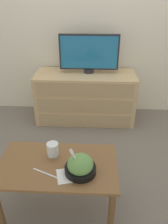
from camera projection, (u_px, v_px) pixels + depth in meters
ground_plane at (92, 108)px, 3.17m from camera, size 12.00×12.00×0.00m
wall_back at (94, 9)px, 2.56m from camera, size 12.00×0.05×2.60m
dresser at (85, 97)px, 2.78m from camera, size 1.22×0.52×0.61m
tv at (89, 53)px, 2.56m from camera, size 0.70×0.12×0.45m
coffee_table at (58, 172)px, 1.54m from camera, size 0.82×0.48×0.44m
takeout_bowl at (80, 166)px, 1.41m from camera, size 0.21×0.21×0.19m
drink_cup at (53, 150)px, 1.57m from camera, size 0.08×0.08×0.10m
napkin at (67, 176)px, 1.41m from camera, size 0.16×0.16×0.00m
knife at (45, 173)px, 1.42m from camera, size 0.18×0.08×0.01m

